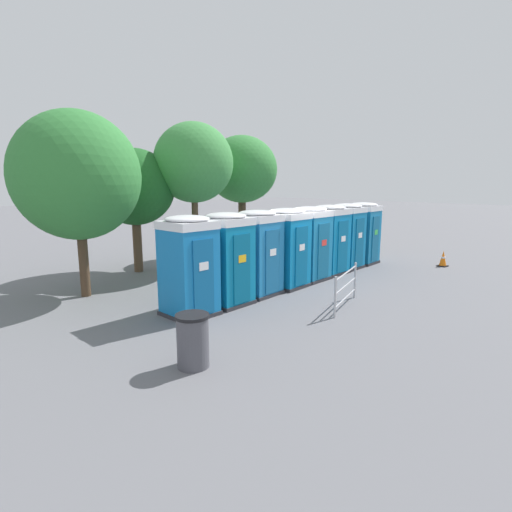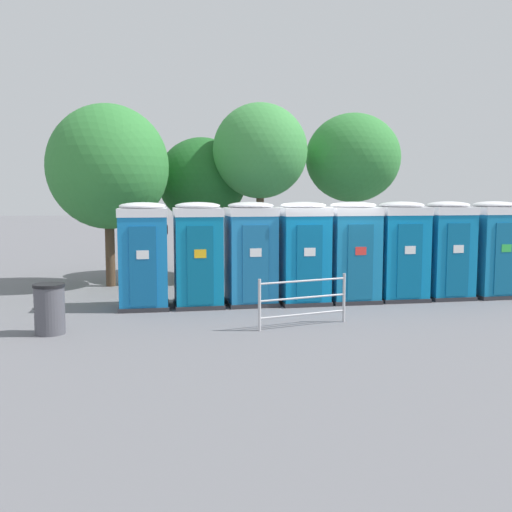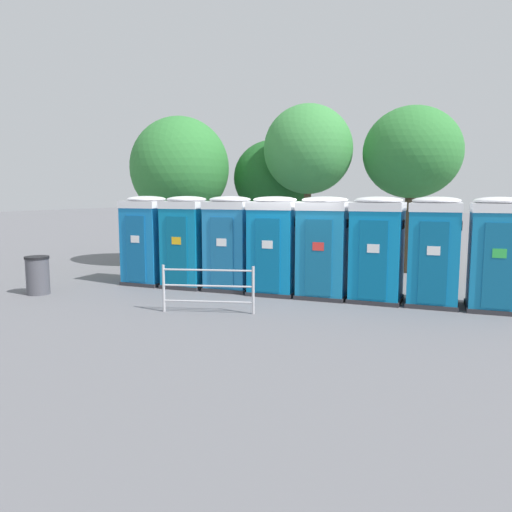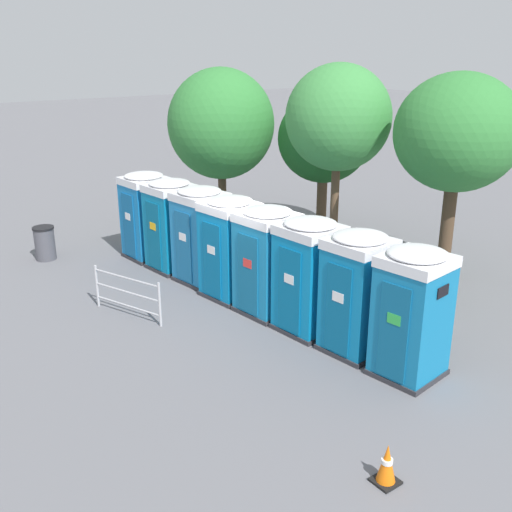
{
  "view_description": "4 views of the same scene",
  "coord_description": "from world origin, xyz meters",
  "px_view_note": "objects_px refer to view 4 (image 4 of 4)",
  "views": [
    {
      "loc": [
        -9.78,
        -9.13,
        3.3
      ],
      "look_at": [
        -2.02,
        -0.49,
        1.19
      ],
      "focal_mm": 28.0,
      "sensor_mm": 36.0,
      "label": 1
    },
    {
      "loc": [
        -2.94,
        -15.09,
        2.75
      ],
      "look_at": [
        -1.79,
        -0.47,
        1.21
      ],
      "focal_mm": 42.0,
      "sensor_mm": 36.0,
      "label": 2
    },
    {
      "loc": [
        4.83,
        -12.09,
        2.62
      ],
      "look_at": [
        -1.16,
        -0.4,
        0.96
      ],
      "focal_mm": 35.0,
      "sensor_mm": 36.0,
      "label": 3
    },
    {
      "loc": [
        11.01,
        -8.1,
        5.96
      ],
      "look_at": [
        0.25,
        -0.24,
        1.26
      ],
      "focal_mm": 42.0,
      "sensor_mm": 36.0,
      "label": 4
    }
  ],
  "objects_px": {
    "portapotty_7": "(412,313)",
    "street_tree_1": "(457,134)",
    "portapotty_5": "(309,275)",
    "portapotty_6": "(357,292)",
    "portapotty_0": "(146,215)",
    "portapotty_3": "(230,247)",
    "portapotty_1": "(171,225)",
    "portapotty_4": "(267,260)",
    "street_tree_0": "(324,139)",
    "street_tree_3": "(221,124)",
    "street_tree_2": "(338,118)",
    "portapotty_2": "(201,235)",
    "traffic_cone": "(387,464)",
    "trash_can": "(45,243)",
    "event_barrier": "(127,293)"
  },
  "relations": [
    {
      "from": "portapotty_7",
      "to": "street_tree_2",
      "type": "distance_m",
      "value": 7.43
    },
    {
      "from": "portapotty_7",
      "to": "street_tree_3",
      "type": "distance_m",
      "value": 10.99
    },
    {
      "from": "portapotty_1",
      "to": "portapotty_5",
      "type": "height_order",
      "value": "same"
    },
    {
      "from": "portapotty_0",
      "to": "event_barrier",
      "type": "distance_m",
      "value": 4.22
    },
    {
      "from": "portapotty_5",
      "to": "street_tree_1",
      "type": "distance_m",
      "value": 5.52
    },
    {
      "from": "portapotty_0",
      "to": "portapotty_3",
      "type": "relative_size",
      "value": 1.0
    },
    {
      "from": "portapotty_1",
      "to": "portapotty_5",
      "type": "bearing_deg",
      "value": 5.81
    },
    {
      "from": "portapotty_3",
      "to": "street_tree_0",
      "type": "height_order",
      "value": "street_tree_0"
    },
    {
      "from": "portapotty_3",
      "to": "portapotty_5",
      "type": "relative_size",
      "value": 1.0
    },
    {
      "from": "portapotty_7",
      "to": "portapotty_5",
      "type": "bearing_deg",
      "value": -173.9
    },
    {
      "from": "portapotty_5",
      "to": "portapotty_6",
      "type": "height_order",
      "value": "same"
    },
    {
      "from": "street_tree_1",
      "to": "traffic_cone",
      "type": "xyz_separation_m",
      "value": [
        4.55,
        -7.19,
        -3.58
      ]
    },
    {
      "from": "street_tree_0",
      "to": "portapotty_6",
      "type": "bearing_deg",
      "value": -37.06
    },
    {
      "from": "portapotty_1",
      "to": "traffic_cone",
      "type": "height_order",
      "value": "portapotty_1"
    },
    {
      "from": "portapotty_5",
      "to": "portapotty_6",
      "type": "distance_m",
      "value": 1.3
    },
    {
      "from": "street_tree_1",
      "to": "portapotty_0",
      "type": "bearing_deg",
      "value": -139.12
    },
    {
      "from": "portapotty_6",
      "to": "traffic_cone",
      "type": "relative_size",
      "value": 3.97
    },
    {
      "from": "portapotty_1",
      "to": "street_tree_0",
      "type": "relative_size",
      "value": 0.55
    },
    {
      "from": "portapotty_1",
      "to": "portapotty_5",
      "type": "relative_size",
      "value": 1.0
    },
    {
      "from": "street_tree_0",
      "to": "event_barrier",
      "type": "distance_m",
      "value": 8.62
    },
    {
      "from": "portapotty_1",
      "to": "traffic_cone",
      "type": "distance_m",
      "value": 9.84
    },
    {
      "from": "street_tree_1",
      "to": "trash_can",
      "type": "relative_size",
      "value": 5.43
    },
    {
      "from": "portapotty_0",
      "to": "traffic_cone",
      "type": "relative_size",
      "value": 3.97
    },
    {
      "from": "portapotty_2",
      "to": "portapotty_4",
      "type": "bearing_deg",
      "value": 4.37
    },
    {
      "from": "portapotty_0",
      "to": "portapotty_5",
      "type": "height_order",
      "value": "same"
    },
    {
      "from": "street_tree_2",
      "to": "trash_can",
      "type": "relative_size",
      "value": 5.59
    },
    {
      "from": "portapotty_0",
      "to": "traffic_cone",
      "type": "distance_m",
      "value": 11.09
    },
    {
      "from": "street_tree_3",
      "to": "trash_can",
      "type": "bearing_deg",
      "value": -91.88
    },
    {
      "from": "street_tree_3",
      "to": "street_tree_1",
      "type": "bearing_deg",
      "value": 14.27
    },
    {
      "from": "street_tree_2",
      "to": "street_tree_3",
      "type": "relative_size",
      "value": 1.04
    },
    {
      "from": "portapotty_7",
      "to": "traffic_cone",
      "type": "xyz_separation_m",
      "value": [
        1.84,
        -2.61,
        -0.97
      ]
    },
    {
      "from": "portapotty_4",
      "to": "street_tree_3",
      "type": "distance_m",
      "value": 7.56
    },
    {
      "from": "portapotty_6",
      "to": "portapotty_2",
      "type": "bearing_deg",
      "value": -174.33
    },
    {
      "from": "portapotty_7",
      "to": "street_tree_1",
      "type": "relative_size",
      "value": 0.47
    },
    {
      "from": "street_tree_3",
      "to": "traffic_cone",
      "type": "xyz_separation_m",
      "value": [
        12.28,
        -5.23,
        -3.2
      ]
    },
    {
      "from": "portapotty_0",
      "to": "event_barrier",
      "type": "xyz_separation_m",
      "value": [
        3.5,
        -2.25,
        -0.72
      ]
    },
    {
      "from": "trash_can",
      "to": "portapotty_5",
      "type": "bearing_deg",
      "value": 21.64
    },
    {
      "from": "portapotty_2",
      "to": "trash_can",
      "type": "relative_size",
      "value": 2.56
    },
    {
      "from": "portapotty_7",
      "to": "street_tree_0",
      "type": "relative_size",
      "value": 0.55
    },
    {
      "from": "portapotty_1",
      "to": "portapotty_6",
      "type": "relative_size",
      "value": 1.0
    },
    {
      "from": "portapotty_0",
      "to": "portapotty_2",
      "type": "bearing_deg",
      "value": 6.63
    },
    {
      "from": "portapotty_4",
      "to": "street_tree_0",
      "type": "xyz_separation_m",
      "value": [
        -3.85,
        5.18,
        1.87
      ]
    },
    {
      "from": "portapotty_1",
      "to": "street_tree_1",
      "type": "distance_m",
      "value": 7.85
    },
    {
      "from": "portapotty_1",
      "to": "street_tree_3",
      "type": "relative_size",
      "value": 0.48
    },
    {
      "from": "portapotty_6",
      "to": "event_barrier",
      "type": "bearing_deg",
      "value": -144.36
    },
    {
      "from": "portapotty_0",
      "to": "portapotty_6",
      "type": "height_order",
      "value": "same"
    },
    {
      "from": "street_tree_1",
      "to": "street_tree_3",
      "type": "height_order",
      "value": "street_tree_1"
    },
    {
      "from": "portapotty_2",
      "to": "street_tree_2",
      "type": "bearing_deg",
      "value": 82.04
    },
    {
      "from": "portapotty_2",
      "to": "street_tree_1",
      "type": "relative_size",
      "value": 0.47
    },
    {
      "from": "portapotty_2",
      "to": "portapotty_6",
      "type": "distance_m",
      "value": 5.22
    }
  ]
}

